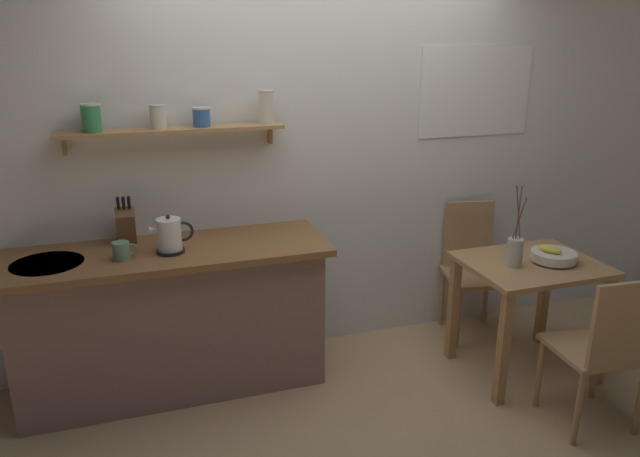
# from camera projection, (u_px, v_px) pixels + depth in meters

# --- Properties ---
(ground_plane) EXTENTS (14.00, 14.00, 0.00)m
(ground_plane) POSITION_uv_depth(u_px,v_px,m) (348.00, 385.00, 3.79)
(ground_plane) COLOR tan
(back_wall) EXTENTS (6.80, 0.11, 2.70)m
(back_wall) POSITION_uv_depth(u_px,v_px,m) (345.00, 148.00, 4.01)
(back_wall) COLOR white
(back_wall) RESTS_ON ground_plane
(kitchen_counter) EXTENTS (1.83, 0.63, 0.90)m
(kitchen_counter) POSITION_uv_depth(u_px,v_px,m) (172.00, 319.00, 3.64)
(kitchen_counter) COLOR gray
(kitchen_counter) RESTS_ON ground_plane
(wall_shelf) EXTENTS (1.27, 0.20, 0.33)m
(wall_shelf) POSITION_uv_depth(u_px,v_px,m) (176.00, 122.00, 3.47)
(wall_shelf) COLOR tan
(dining_table) EXTENTS (0.81, 0.66, 0.74)m
(dining_table) POSITION_uv_depth(u_px,v_px,m) (530.00, 284.00, 3.77)
(dining_table) COLOR tan
(dining_table) RESTS_ON ground_plane
(dining_chair_near) EXTENTS (0.47, 0.45, 0.92)m
(dining_chair_near) POSITION_uv_depth(u_px,v_px,m) (605.00, 345.00, 3.22)
(dining_chair_near) COLOR tan
(dining_chair_near) RESTS_ON ground_plane
(dining_chair_far) EXTENTS (0.47, 0.48, 0.94)m
(dining_chair_far) POSITION_uv_depth(u_px,v_px,m) (472.00, 263.00, 4.33)
(dining_chair_far) COLOR tan
(dining_chair_far) RESTS_ON ground_plane
(fruit_bowl) EXTENTS (0.27, 0.27, 0.11)m
(fruit_bowl) POSITION_uv_depth(u_px,v_px,m) (553.00, 256.00, 3.71)
(fruit_bowl) COLOR silver
(fruit_bowl) RESTS_ON dining_table
(twig_vase) EXTENTS (0.09, 0.09, 0.50)m
(twig_vase) POSITION_uv_depth(u_px,v_px,m) (515.00, 251.00, 3.63)
(twig_vase) COLOR #B7B2A8
(twig_vase) RESTS_ON dining_table
(electric_kettle) EXTENTS (0.24, 0.16, 0.22)m
(electric_kettle) POSITION_uv_depth(u_px,v_px,m) (170.00, 236.00, 3.41)
(electric_kettle) COLOR black
(electric_kettle) RESTS_ON kitchen_counter
(knife_block) EXTENTS (0.11, 0.17, 0.29)m
(knife_block) POSITION_uv_depth(u_px,v_px,m) (126.00, 225.00, 3.54)
(knife_block) COLOR brown
(knife_block) RESTS_ON kitchen_counter
(coffee_mug_by_sink) EXTENTS (0.13, 0.09, 0.10)m
(coffee_mug_by_sink) POSITION_uv_depth(u_px,v_px,m) (122.00, 251.00, 3.31)
(coffee_mug_by_sink) COLOR slate
(coffee_mug_by_sink) RESTS_ON kitchen_counter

